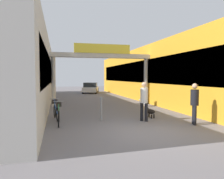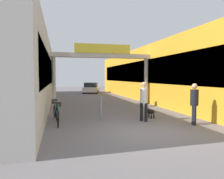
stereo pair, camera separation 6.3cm
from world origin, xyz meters
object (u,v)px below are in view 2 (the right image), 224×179
pedestrian_companion (194,101)px  parked_car_white (91,88)px  dog_on_leash (149,111)px  pedestrian_with_dog (144,99)px  cafe_chair_aluminium_nearer (144,99)px  bicycle_green_nearest (58,114)px  bollard_post_metal (101,108)px  bicycle_blue_second (56,110)px

pedestrian_companion → parked_car_white: (-1.50, 19.67, -0.37)m
dog_on_leash → parked_car_white: bearing=91.0°
pedestrian_with_dog → cafe_chair_aluminium_nearer: (1.93, 4.71, -0.50)m
bicycle_green_nearest → bollard_post_metal: size_ratio=1.52×
bicycle_green_nearest → bollard_post_metal: (1.93, 0.38, 0.13)m
bicycle_green_nearest → bicycle_blue_second: same height
dog_on_leash → bollard_post_metal: size_ratio=0.64×
parked_car_white → pedestrian_with_dog: bearing=-90.9°
pedestrian_with_dog → cafe_chair_aluminium_nearer: 5.12m
dog_on_leash → bicycle_green_nearest: (-4.43, -0.51, 0.13)m
dog_on_leash → bicycle_blue_second: bicycle_blue_second is taller
pedestrian_with_dog → bicycle_green_nearest: size_ratio=1.07×
dog_on_leash → bicycle_green_nearest: size_ratio=0.42×
pedestrian_with_dog → bicycle_green_nearest: bearing=176.2°
pedestrian_with_dog → parked_car_white: bearing=89.1°
pedestrian_with_dog → bicycle_blue_second: pedestrian_with_dog is taller
bicycle_green_nearest → bicycle_blue_second: size_ratio=1.00×
cafe_chair_aluminium_nearer → bicycle_blue_second: bearing=-151.0°
pedestrian_with_dog → pedestrian_companion: size_ratio=1.03×
cafe_chair_aluminium_nearer → parked_car_white: size_ratio=0.21×
pedestrian_with_dog → dog_on_leash: 1.22m
pedestrian_with_dog → cafe_chair_aluminium_nearer: pedestrian_with_dog is taller
bicycle_blue_second → bollard_post_metal: size_ratio=1.52×
pedestrian_companion → bicycle_green_nearest: bearing=165.5°
pedestrian_companion → bollard_post_metal: (-3.69, 1.83, -0.45)m
dog_on_leash → bicycle_blue_second: (-4.56, 0.70, 0.13)m
bicycle_blue_second → cafe_chair_aluminium_nearer: bearing=29.0°
dog_on_leash → bollard_post_metal: (-2.50, -0.13, 0.25)m
dog_on_leash → cafe_chair_aluminium_nearer: bearing=71.6°
dog_on_leash → bicycle_blue_second: bearing=171.3°
bicycle_green_nearest → parked_car_white: parked_car_white is taller
dog_on_leash → parked_car_white: parked_car_white is taller
pedestrian_with_dog → parked_car_white: pedestrian_with_dog is taller
cafe_chair_aluminium_nearer → pedestrian_with_dog: bearing=-112.3°
pedestrian_companion → dog_on_leash: pedestrian_companion is taller
pedestrian_with_dog → dog_on_leash: bearing=50.8°
pedestrian_companion → bicycle_blue_second: (-5.75, 2.66, -0.58)m
parked_car_white → cafe_chair_aluminium_nearer: bearing=-83.2°
dog_on_leash → bicycle_blue_second: 4.62m
bicycle_green_nearest → pedestrian_companion: bearing=-14.5°
pedestrian_with_dog → bollard_post_metal: size_ratio=1.63×
pedestrian_with_dog → bicycle_blue_second: 4.25m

